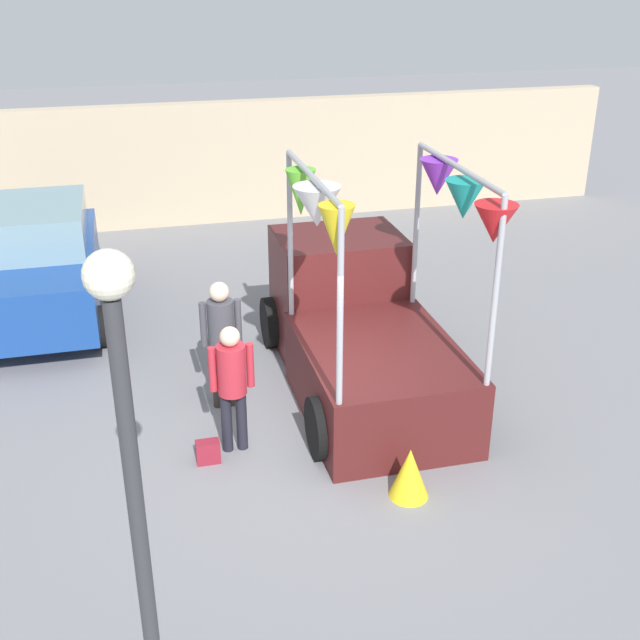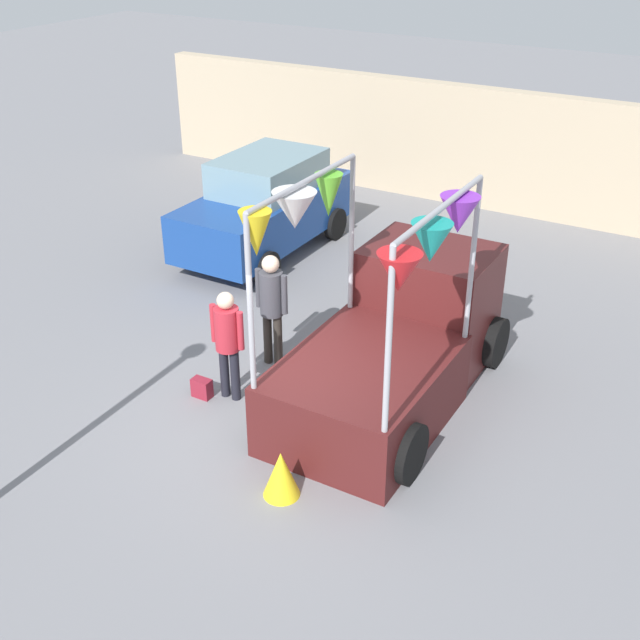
{
  "view_description": "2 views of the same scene",
  "coord_description": "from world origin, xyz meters",
  "px_view_note": "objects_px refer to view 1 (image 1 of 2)",
  "views": [
    {
      "loc": [
        -2.02,
        -8.12,
        5.48
      ],
      "look_at": [
        0.05,
        0.1,
        1.57
      ],
      "focal_mm": 45.0,
      "sensor_mm": 36.0,
      "label": 1
    },
    {
      "loc": [
        4.76,
        -7.44,
        6.27
      ],
      "look_at": [
        0.06,
        0.66,
        1.22
      ],
      "focal_mm": 45.0,
      "sensor_mm": 36.0,
      "label": 2
    }
  ],
  "objects_px": {
    "vendor_truck": "(357,322)",
    "parked_car": "(41,263)",
    "person_vendor": "(221,333)",
    "folded_kite_bundle_sunflower": "(410,473)",
    "person_customer": "(232,378)",
    "handbag": "(208,452)",
    "street_lamp": "(128,441)"
  },
  "relations": [
    {
      "from": "parked_car",
      "to": "handbag",
      "type": "bearing_deg",
      "value": -66.69
    },
    {
      "from": "street_lamp",
      "to": "folded_kite_bundle_sunflower",
      "type": "distance_m",
      "value": 4.2
    },
    {
      "from": "vendor_truck",
      "to": "person_vendor",
      "type": "bearing_deg",
      "value": -171.5
    },
    {
      "from": "handbag",
      "to": "folded_kite_bundle_sunflower",
      "type": "bearing_deg",
      "value": -29.73
    },
    {
      "from": "vendor_truck",
      "to": "person_vendor",
      "type": "relative_size",
      "value": 2.31
    },
    {
      "from": "person_customer",
      "to": "street_lamp",
      "type": "xyz_separation_m",
      "value": [
        -1.14,
        -3.51,
        1.55
      ]
    },
    {
      "from": "parked_car",
      "to": "person_customer",
      "type": "relative_size",
      "value": 2.46
    },
    {
      "from": "person_vendor",
      "to": "parked_car",
      "type": "bearing_deg",
      "value": 124.67
    },
    {
      "from": "vendor_truck",
      "to": "parked_car",
      "type": "distance_m",
      "value": 5.38
    },
    {
      "from": "person_vendor",
      "to": "folded_kite_bundle_sunflower",
      "type": "relative_size",
      "value": 2.92
    },
    {
      "from": "vendor_truck",
      "to": "folded_kite_bundle_sunflower",
      "type": "height_order",
      "value": "vendor_truck"
    },
    {
      "from": "vendor_truck",
      "to": "handbag",
      "type": "bearing_deg",
      "value": -145.88
    },
    {
      "from": "folded_kite_bundle_sunflower",
      "to": "vendor_truck",
      "type": "bearing_deg",
      "value": 85.86
    },
    {
      "from": "parked_car",
      "to": "vendor_truck",
      "type": "bearing_deg",
      "value": -36.75
    },
    {
      "from": "parked_car",
      "to": "street_lamp",
      "type": "distance_m",
      "value": 8.32
    },
    {
      "from": "person_customer",
      "to": "street_lamp",
      "type": "bearing_deg",
      "value": -107.96
    },
    {
      "from": "person_customer",
      "to": "handbag",
      "type": "xyz_separation_m",
      "value": [
        -0.35,
        -0.2,
        -0.84
      ]
    },
    {
      "from": "vendor_truck",
      "to": "parked_car",
      "type": "height_order",
      "value": "vendor_truck"
    },
    {
      "from": "folded_kite_bundle_sunflower",
      "to": "person_customer",
      "type": "bearing_deg",
      "value": 141.21
    },
    {
      "from": "handbag",
      "to": "person_customer",
      "type": "bearing_deg",
      "value": 29.74
    },
    {
      "from": "street_lamp",
      "to": "folded_kite_bundle_sunflower",
      "type": "xyz_separation_m",
      "value": [
        2.86,
        2.13,
        -2.23
      ]
    },
    {
      "from": "parked_car",
      "to": "folded_kite_bundle_sunflower",
      "type": "height_order",
      "value": "parked_car"
    },
    {
      "from": "handbag",
      "to": "street_lamp",
      "type": "height_order",
      "value": "street_lamp"
    },
    {
      "from": "handbag",
      "to": "folded_kite_bundle_sunflower",
      "type": "height_order",
      "value": "folded_kite_bundle_sunflower"
    },
    {
      "from": "person_customer",
      "to": "folded_kite_bundle_sunflower",
      "type": "relative_size",
      "value": 2.71
    },
    {
      "from": "person_customer",
      "to": "person_vendor",
      "type": "xyz_separation_m",
      "value": [
        0.02,
        1.05,
        0.09
      ]
    },
    {
      "from": "vendor_truck",
      "to": "street_lamp",
      "type": "relative_size",
      "value": 1.04
    },
    {
      "from": "street_lamp",
      "to": "handbag",
      "type": "bearing_deg",
      "value": 76.61
    },
    {
      "from": "vendor_truck",
      "to": "person_vendor",
      "type": "xyz_separation_m",
      "value": [
        -1.89,
        -0.28,
        0.19
      ]
    },
    {
      "from": "person_customer",
      "to": "parked_car",
      "type": "bearing_deg",
      "value": 117.78
    },
    {
      "from": "person_vendor",
      "to": "folded_kite_bundle_sunflower",
      "type": "height_order",
      "value": "person_vendor"
    },
    {
      "from": "vendor_truck",
      "to": "street_lamp",
      "type": "height_order",
      "value": "street_lamp"
    }
  ]
}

